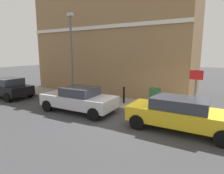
{
  "coord_description": "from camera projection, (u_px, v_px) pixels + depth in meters",
  "views": [
    {
      "loc": [
        -8.32,
        -3.43,
        3.21
      ],
      "look_at": [
        1.33,
        2.09,
        1.2
      ],
      "focal_mm": 30.11,
      "sensor_mm": 36.0,
      "label": 1
    }
  ],
  "objects": [
    {
      "name": "lamppost",
      "position": [
        71.0,
        52.0,
        13.03
      ],
      "size": [
        0.2,
        0.44,
        5.72
      ],
      "color": "#59595B",
      "rests_on": "sidewalk"
    },
    {
      "name": "utility_cabinet",
      "position": [
        155.0,
        99.0,
        10.51
      ],
      "size": [
        0.46,
        0.61,
        1.15
      ],
      "color": "#1E4C28",
      "rests_on": "sidewalk"
    },
    {
      "name": "car_black",
      "position": [
        7.0,
        87.0,
        13.7
      ],
      "size": [
        1.94,
        3.98,
        1.44
      ],
      "rotation": [
        0.0,
        0.0,
        1.55
      ],
      "color": "black",
      "rests_on": "ground"
    },
    {
      "name": "ground",
      "position": [
        135.0,
        118.0,
        9.35
      ],
      "size": [
        80.0,
        80.0,
        0.0
      ],
      "primitive_type": "plane",
      "color": "#38383A"
    },
    {
      "name": "bollard_near_cabinet",
      "position": [
        124.0,
        94.0,
        11.55
      ],
      "size": [
        0.14,
        0.14,
        1.04
      ],
      "color": "black",
      "rests_on": "sidewalk"
    },
    {
      "name": "car_silver",
      "position": [
        79.0,
        99.0,
        10.35
      ],
      "size": [
        1.95,
        4.23,
        1.39
      ],
      "rotation": [
        0.0,
        0.0,
        1.6
      ],
      "color": "#B7B7BC",
      "rests_on": "ground"
    },
    {
      "name": "street_sign",
      "position": [
        196.0,
        86.0,
        8.91
      ],
      "size": [
        0.08,
        0.6,
        2.3
      ],
      "color": "#59595B",
      "rests_on": "sidewalk"
    },
    {
      "name": "sidewalk",
      "position": [
        71.0,
        96.0,
        13.99
      ],
      "size": [
        2.37,
        30.0,
        0.15
      ],
      "primitive_type": "cube",
      "color": "gray",
      "rests_on": "ground"
    },
    {
      "name": "car_yellow",
      "position": [
        180.0,
        113.0,
        7.8
      ],
      "size": [
        1.8,
        4.3,
        1.4
      ],
      "rotation": [
        0.0,
        0.0,
        1.57
      ],
      "color": "gold",
      "rests_on": "ground"
    },
    {
      "name": "corner_building",
      "position": [
        117.0,
        45.0,
        16.11
      ],
      "size": [
        6.16,
        12.71,
        7.77
      ],
      "color": "olive",
      "rests_on": "ground"
    },
    {
      "name": "bollard_far_kerb",
      "position": [
        95.0,
        94.0,
        11.7
      ],
      "size": [
        0.14,
        0.14,
        1.04
      ],
      "color": "black",
      "rests_on": "sidewalk"
    }
  ]
}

